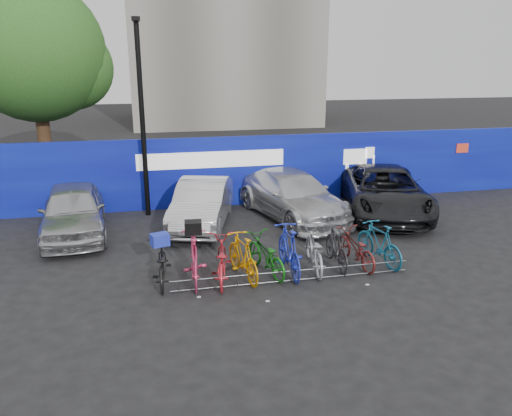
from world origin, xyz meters
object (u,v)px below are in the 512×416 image
object	(u,v)px
car_3	(384,191)
bike_6	(314,250)
bike_rack	(293,276)
bike_9	(379,243)
lamppost	(142,114)
bike_0	(161,264)
car_1	(202,203)
bike_5	(289,250)
bike_2	(221,260)
bike_4	(266,255)
bike_7	(337,247)
bike_8	(356,248)
tree	(41,55)
bike_1	(194,258)
bike_3	(243,257)
car_0	(73,210)
car_2	(292,195)

from	to	relation	value
car_3	bike_6	bearing A→B (deg)	-117.34
bike_rack	bike_9	bearing A→B (deg)	14.35
lamppost	car_3	size ratio (longest dim) A/B	1.13
bike_0	car_1	bearing A→B (deg)	-106.68
car_3	bike_5	world-z (taller)	car_3
bike_2	bike_6	size ratio (longest dim) A/B	1.01
bike_6	bike_4	bearing A→B (deg)	7.92
bike_4	car_1	bearing A→B (deg)	-89.71
bike_7	bike_8	xyz separation A→B (m)	(0.48, -0.05, -0.06)
tree	bike_6	bearing A→B (deg)	-53.36
car_3	car_1	bearing A→B (deg)	-163.97
bike_1	bike_6	size ratio (longest dim) A/B	1.04
bike_3	bike_2	bearing A→B (deg)	-10.09
tree	bike_5	bearing A→B (deg)	-56.10
car_1	bike_6	distance (m)	4.55
bike_0	bike_7	distance (m)	4.23
bike_9	bike_7	bearing A→B (deg)	-14.68
bike_8	car_1	bearing A→B (deg)	-58.12
car_3	bike_3	xyz separation A→B (m)	(-5.52, -4.07, -0.22)
car_1	bike_8	distance (m)	5.18
bike_rack	bike_3	distance (m)	1.24
lamppost	bike_6	distance (m)	7.19
bike_rack	bike_0	size ratio (longest dim) A/B	3.22
car_0	bike_2	bearing A→B (deg)	-52.58
bike_2	car_2	bearing A→B (deg)	-115.50
bike_3	bike_6	size ratio (longest dim) A/B	0.94
car_0	bike_5	bearing A→B (deg)	-41.78
bike_9	bike_2	bearing A→B (deg)	-9.81
bike_7	bike_rack	bearing A→B (deg)	31.02
lamppost	bike_3	bearing A→B (deg)	-69.08
car_2	bike_5	distance (m)	4.48
car_1	bike_7	bearing A→B (deg)	-38.02
bike_5	bike_7	bearing A→B (deg)	-172.48
lamppost	bike_5	xyz separation A→B (m)	(3.23, -5.48, -2.69)
lamppost	car_1	bearing A→B (deg)	-41.06
bike_0	bike_9	xyz separation A→B (m)	(5.32, 0.01, 0.07)
bike_4	bike_0	bearing A→B (deg)	-14.12
car_0	car_1	size ratio (longest dim) A/B	1.03
bike_3	lamppost	bearing A→B (deg)	-80.15
lamppost	car_3	bearing A→B (deg)	-10.80
bike_0	bike_5	distance (m)	2.98
car_1	bike_3	distance (m)	4.14
bike_0	bike_8	xyz separation A→B (m)	(4.71, 0.01, -0.01)
car_0	bike_5	xyz separation A→B (m)	(5.33, -3.93, -0.15)
bike_5	bike_6	size ratio (longest dim) A/B	1.03
bike_5	bike_7	distance (m)	1.26
bike_0	bike_2	xyz separation A→B (m)	(1.34, -0.14, 0.04)
bike_6	bike_9	world-z (taller)	bike_9
bike_7	car_3	bearing A→B (deg)	-125.28
car_1	bike_2	bearing A→B (deg)	-74.51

